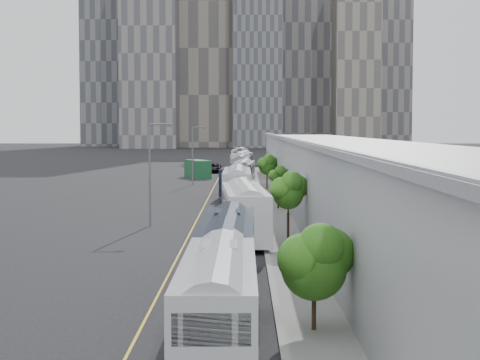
{
  "coord_description": "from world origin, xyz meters",
  "views": [
    {
      "loc": [
        2.71,
        -22.05,
        8.14
      ],
      "look_at": [
        2.27,
        56.79,
        3.0
      ],
      "focal_mm": 60.0,
      "sensor_mm": 36.0,
      "label": 1
    }
  ],
  "objects_px": {
    "bus_4": "(237,190)",
    "bus_6": "(244,176)",
    "suv": "(213,168)",
    "shipping_container": "(198,169)",
    "bus_0": "(219,310)",
    "bus_7": "(241,169)",
    "street_lamp_near": "(152,167)",
    "bus_2": "(244,217)",
    "bus_9": "(242,161)",
    "bus_8": "(242,165)",
    "street_lamp_far": "(194,151)",
    "bus_1": "(227,257)",
    "bus_3": "(240,206)",
    "bus_10": "(240,159)",
    "bus_5": "(236,182)"
  },
  "relations": [
    {
      "from": "bus_3",
      "to": "shipping_container",
      "type": "xyz_separation_m",
      "value": [
        -7.26,
        62.15,
        -0.06
      ]
    },
    {
      "from": "bus_8",
      "to": "suv",
      "type": "xyz_separation_m",
      "value": [
        -5.29,
        4.24,
        -0.8
      ]
    },
    {
      "from": "bus_1",
      "to": "bus_9",
      "type": "relative_size",
      "value": 0.93
    },
    {
      "from": "bus_2",
      "to": "bus_10",
      "type": "xyz_separation_m",
      "value": [
        -0.97,
        109.42,
        -0.07
      ]
    },
    {
      "from": "bus_6",
      "to": "bus_7",
      "type": "xyz_separation_m",
      "value": [
        -0.45,
        17.32,
        0.05
      ]
    },
    {
      "from": "bus_0",
      "to": "bus_6",
      "type": "bearing_deg",
      "value": 89.43
    },
    {
      "from": "bus_0",
      "to": "bus_7",
      "type": "xyz_separation_m",
      "value": [
        0.34,
        99.53,
        -0.01
      ]
    },
    {
      "from": "bus_5",
      "to": "bus_9",
      "type": "relative_size",
      "value": 0.93
    },
    {
      "from": "bus_0",
      "to": "bus_6",
      "type": "xyz_separation_m",
      "value": [
        0.79,
        82.21,
        -0.06
      ]
    },
    {
      "from": "bus_6",
      "to": "bus_10",
      "type": "relative_size",
      "value": 0.93
    },
    {
      "from": "bus_7",
      "to": "bus_8",
      "type": "bearing_deg",
      "value": 91.88
    },
    {
      "from": "bus_3",
      "to": "bus_9",
      "type": "bearing_deg",
      "value": 91.85
    },
    {
      "from": "bus_3",
      "to": "suv",
      "type": "distance_m",
      "value": 77.04
    },
    {
      "from": "bus_0",
      "to": "bus_4",
      "type": "relative_size",
      "value": 0.93
    },
    {
      "from": "bus_4",
      "to": "street_lamp_far",
      "type": "bearing_deg",
      "value": 101.3
    },
    {
      "from": "bus_1",
      "to": "bus_3",
      "type": "relative_size",
      "value": 1.07
    },
    {
      "from": "bus_3",
      "to": "bus_8",
      "type": "xyz_separation_m",
      "value": [
        -0.05,
        72.61,
        0.18
      ]
    },
    {
      "from": "bus_9",
      "to": "shipping_container",
      "type": "xyz_separation_m",
      "value": [
        -7.14,
        -23.34,
        -0.28
      ]
    },
    {
      "from": "bus_7",
      "to": "bus_6",
      "type": "bearing_deg",
      "value": -85.99
    },
    {
      "from": "bus_8",
      "to": "street_lamp_far",
      "type": "height_order",
      "value": "street_lamp_far"
    },
    {
      "from": "bus_2",
      "to": "street_lamp_near",
      "type": "height_order",
      "value": "street_lamp_near"
    },
    {
      "from": "bus_1",
      "to": "bus_4",
      "type": "bearing_deg",
      "value": 90.65
    },
    {
      "from": "bus_8",
      "to": "street_lamp_near",
      "type": "xyz_separation_m",
      "value": [
        -7.22,
        -74.73,
        3.27
      ]
    },
    {
      "from": "bus_4",
      "to": "bus_0",
      "type": "bearing_deg",
      "value": -90.39
    },
    {
      "from": "bus_2",
      "to": "bus_8",
      "type": "height_order",
      "value": "bus_2"
    },
    {
      "from": "suv",
      "to": "street_lamp_near",
      "type": "bearing_deg",
      "value": -89.99
    },
    {
      "from": "bus_2",
      "to": "street_lamp_far",
      "type": "bearing_deg",
      "value": 93.94
    },
    {
      "from": "bus_4",
      "to": "bus_6",
      "type": "relative_size",
      "value": 1.1
    },
    {
      "from": "bus_4",
      "to": "street_lamp_near",
      "type": "xyz_separation_m",
      "value": [
        -6.87,
        -16.32,
        3.22
      ]
    },
    {
      "from": "bus_2",
      "to": "street_lamp_near",
      "type": "xyz_separation_m",
      "value": [
        -7.65,
        8.54,
        3.21
      ]
    },
    {
      "from": "bus_4",
      "to": "suv",
      "type": "bearing_deg",
      "value": 94.27
    },
    {
      "from": "bus_0",
      "to": "bus_7",
      "type": "relative_size",
      "value": 1.0
    },
    {
      "from": "bus_7",
      "to": "bus_9",
      "type": "distance_m",
      "value": 25.82
    },
    {
      "from": "bus_2",
      "to": "bus_4",
      "type": "bearing_deg",
      "value": 88.44
    },
    {
      "from": "street_lamp_far",
      "to": "street_lamp_near",
      "type": "bearing_deg",
      "value": -90.56
    },
    {
      "from": "street_lamp_far",
      "to": "bus_3",
      "type": "bearing_deg",
      "value": -81.51
    },
    {
      "from": "suv",
      "to": "bus_8",
      "type": "bearing_deg",
      "value": -37.33
    },
    {
      "from": "bus_8",
      "to": "suv",
      "type": "height_order",
      "value": "bus_8"
    },
    {
      "from": "street_lamp_near",
      "to": "bus_10",
      "type": "bearing_deg",
      "value": 86.21
    },
    {
      "from": "bus_8",
      "to": "street_lamp_far",
      "type": "xyz_separation_m",
      "value": [
        -6.75,
        -27.03,
        3.16
      ]
    },
    {
      "from": "bus_9",
      "to": "street_lamp_near",
      "type": "height_order",
      "value": "street_lamp_near"
    },
    {
      "from": "street_lamp_far",
      "to": "bus_6",
      "type": "bearing_deg",
      "value": -24.69
    },
    {
      "from": "bus_6",
      "to": "bus_7",
      "type": "relative_size",
      "value": 0.97
    },
    {
      "from": "bus_0",
      "to": "suv",
      "type": "height_order",
      "value": "bus_0"
    },
    {
      "from": "bus_2",
      "to": "bus_8",
      "type": "relative_size",
      "value": 1.03
    },
    {
      "from": "bus_2",
      "to": "suv",
      "type": "xyz_separation_m",
      "value": [
        -5.71,
        87.52,
        -0.86
      ]
    },
    {
      "from": "bus_2",
      "to": "suv",
      "type": "distance_m",
      "value": 87.71
    },
    {
      "from": "bus_6",
      "to": "shipping_container",
      "type": "xyz_separation_m",
      "value": [
        -7.51,
        19.81,
        -0.1
      ]
    },
    {
      "from": "bus_7",
      "to": "street_lamp_far",
      "type": "relative_size",
      "value": 1.57
    },
    {
      "from": "bus_6",
      "to": "bus_8",
      "type": "xyz_separation_m",
      "value": [
        -0.31,
        30.27,
        0.13
      ]
    }
  ]
}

